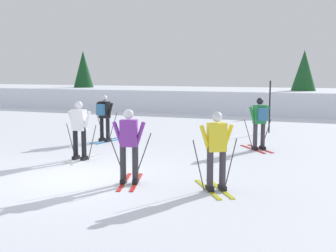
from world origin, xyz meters
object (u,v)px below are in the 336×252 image
Objects in this scene: skier_white at (79,129)px; conifer_far_centre at (304,77)px; skier_yellow at (216,149)px; skier_purple at (129,144)px; skier_green at (260,121)px; conifer_far_left at (83,73)px; trail_marker_pole at (270,107)px; skier_black at (104,116)px.

conifer_far_centre is at bearing 72.91° from skier_white.
skier_yellow is 1.99m from skier_purple.
conifer_far_left is at bearing 137.20° from skier_green.
skier_purple is at bearing -101.68° from trail_marker_pole.
skier_black is 1.00× the size of skier_purple.
skier_green is 0.42× the size of conifer_far_left.
trail_marker_pole is at bearing 92.71° from skier_green.
trail_marker_pole is (-0.20, 4.19, 0.13)m from skier_green.
skier_purple is 0.79× the size of trail_marker_pole.
skier_yellow is 24.48m from conifer_far_left.
skier_green is at bearing 2.72° from skier_black.
skier_green is 5.69m from skier_purple.
conifer_far_centre reaches higher than skier_white.
skier_yellow is 9.33m from trail_marker_pole.
skier_purple is 9.65m from trail_marker_pole.
conifer_far_left reaches higher than skier_white.
conifer_far_left is at bearing 179.01° from conifer_far_centre.
skier_white is (-4.45, 1.75, -0.00)m from skier_yellow.
skier_green is 1.00× the size of skier_white.
skier_green is at bearing 67.77° from skier_purple.
trail_marker_pole is at bearing 39.76° from skier_black.
skier_purple is (3.40, -5.00, -0.04)m from skier_black.
trail_marker_pole is at bearing -95.17° from conifer_far_centre.
trail_marker_pole is at bearing -33.41° from conifer_far_left.
skier_black is 0.42× the size of conifer_far_left.
skier_white is (-4.62, -3.39, -0.04)m from skier_green.
skier_white is at bearing 142.80° from skier_purple.
skier_green is 5.15m from skier_yellow.
conifer_far_centre reaches higher than trail_marker_pole.
conifer_far_left is (-15.02, 9.91, 1.40)m from trail_marker_pole.
skier_white is 18.06m from conifer_far_centre.
trail_marker_pole reaches higher than skier_yellow.
skier_white is at bearing -58.78° from conifer_far_left.
skier_green is 1.00× the size of skier_purple.
skier_green is 1.00× the size of skier_yellow.
conifer_far_left is (-15.22, 14.09, 1.53)m from skier_green.
trail_marker_pole reaches higher than skier_black.
conifer_far_centre is (0.67, 13.82, 1.28)m from skier_green.
trail_marker_pole is 0.56× the size of conifer_far_centre.
skier_green and skier_white have the same top height.
skier_black is at bearing 106.51° from skier_white.
skier_green is at bearing -87.29° from trail_marker_pole.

